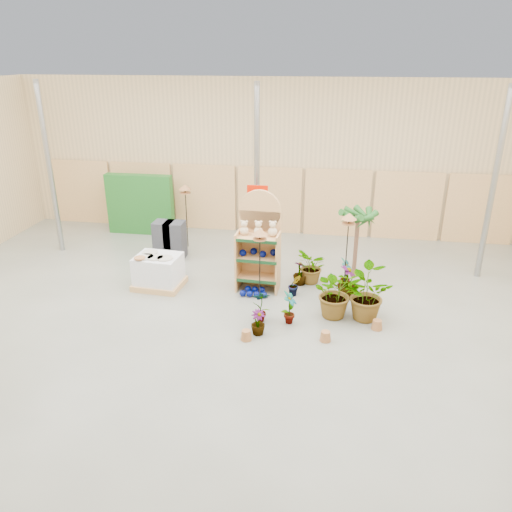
{
  "coord_description": "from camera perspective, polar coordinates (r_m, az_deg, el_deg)",
  "views": [
    {
      "loc": [
        1.9,
        -8.41,
        5.12
      ],
      "look_at": [
        0.3,
        1.5,
        1.0
      ],
      "focal_mm": 35.0,
      "sensor_mm": 36.0,
      "label": 1
    }
  ],
  "objects": [
    {
      "name": "trellis_stock",
      "position": [
        15.35,
        -13.09,
        5.77
      ],
      "size": [
        2.0,
        0.3,
        1.8
      ],
      "primitive_type": "cube",
      "color": "#1D5F1E",
      "rests_on": "ground"
    },
    {
      "name": "potted_plant_2",
      "position": [
        10.4,
        9.15,
        -4.13
      ],
      "size": [
        1.18,
        1.09,
        1.08
      ],
      "primitive_type": "imported",
      "rotation": [
        0.0,
        0.0,
        0.3
      ],
      "color": "#1D511A",
      "rests_on": "ground"
    },
    {
      "name": "potted_plant_0",
      "position": [
        10.15,
        0.62,
        -5.72
      ],
      "size": [
        0.41,
        0.31,
        0.7
      ],
      "primitive_type": "imported",
      "rotation": [
        0.0,
        0.0,
        3.31
      ],
      "color": "#1D511A",
      "rests_on": "ground"
    },
    {
      "name": "display_shelf",
      "position": [
        11.36,
        0.36,
        1.33
      ],
      "size": [
        0.99,
        0.65,
        2.31
      ],
      "rotation": [
        0.0,
        0.0,
        -0.05
      ],
      "color": "tan",
      "rests_on": "ground"
    },
    {
      "name": "gazing_balls_floor",
      "position": [
        11.33,
        -0.23,
        -4.15
      ],
      "size": [
        0.63,
        0.39,
        0.15
      ],
      "color": "#020B54",
      "rests_on": "ground"
    },
    {
      "name": "charcoal_planters",
      "position": [
        13.42,
        -9.83,
        1.83
      ],
      "size": [
        0.8,
        0.5,
        1.0
      ],
      "color": "#25262B",
      "rests_on": "ground"
    },
    {
      "name": "potted_plant_3",
      "position": [
        11.29,
        10.37,
        -2.93
      ],
      "size": [
        0.46,
        0.46,
        0.76
      ],
      "primitive_type": "imported",
      "rotation": [
        0.0,
        0.0,
        1.65
      ],
      "color": "#1D511A",
      "rests_on": "ground"
    },
    {
      "name": "room",
      "position": [
        9.95,
        -2.26,
        5.31
      ],
      "size": [
        15.2,
        12.1,
        4.7
      ],
      "color": "slate",
      "rests_on": "ground"
    },
    {
      "name": "teddy_bears",
      "position": [
        11.12,
        0.4,
        3.06
      ],
      "size": [
        0.85,
        0.21,
        0.35
      ],
      "color": "beige",
      "rests_on": "display_shelf"
    },
    {
      "name": "offer_sign",
      "position": [
        12.07,
        0.18,
        5.2
      ],
      "size": [
        0.5,
        0.08,
        2.2
      ],
      "color": "gray",
      "rests_on": "ground"
    },
    {
      "name": "potted_plant_7",
      "position": [
        9.75,
        0.24,
        -7.62
      ],
      "size": [
        0.4,
        0.4,
        0.51
      ],
      "primitive_type": "imported",
      "rotation": [
        0.0,
        0.0,
        0.64
      ],
      "color": "#1D511A",
      "rests_on": "ground"
    },
    {
      "name": "potted_plant_5",
      "position": [
        11.27,
        4.41,
        -3.32
      ],
      "size": [
        0.34,
        0.31,
        0.52
      ],
      "primitive_type": "imported",
      "rotation": [
        0.0,
        0.0,
        0.31
      ],
      "color": "#1D511A",
      "rests_on": "ground"
    },
    {
      "name": "bird_table_back",
      "position": [
        13.79,
        -8.12,
        7.59
      ],
      "size": [
        0.34,
        0.34,
        1.8
      ],
      "color": "black",
      "rests_on": "ground"
    },
    {
      "name": "bird_table_front",
      "position": [
        10.54,
        0.44,
        2.52
      ],
      "size": [
        0.34,
        0.34,
        1.68
      ],
      "color": "black",
      "rests_on": "ground"
    },
    {
      "name": "bird_table_right",
      "position": [
        11.06,
        10.58,
        4.18
      ],
      "size": [
        0.34,
        0.34,
        1.89
      ],
      "color": "black",
      "rests_on": "ground"
    },
    {
      "name": "potted_plant_8",
      "position": [
        10.09,
        3.83,
        -5.91
      ],
      "size": [
        0.34,
        0.43,
        0.72
      ],
      "primitive_type": "imported",
      "rotation": [
        0.0,
        0.0,
        1.33
      ],
      "color": "#1D511A",
      "rests_on": "ground"
    },
    {
      "name": "potted_plant_6",
      "position": [
        11.83,
        6.42,
        -1.25
      ],
      "size": [
        0.81,
        0.89,
        0.84
      ],
      "primitive_type": "imported",
      "rotation": [
        0.0,
        0.0,
        4.94
      ],
      "color": "#1D511A",
      "rests_on": "ground"
    },
    {
      "name": "pallet_stack",
      "position": [
        11.83,
        -11.08,
        -1.73
      ],
      "size": [
        1.16,
        0.99,
        0.81
      ],
      "rotation": [
        0.0,
        0.0,
        -0.08
      ],
      "color": "tan",
      "rests_on": "ground"
    },
    {
      "name": "potted_plant_4",
      "position": [
        11.73,
        10.2,
        -1.94
      ],
      "size": [
        0.36,
        0.45,
        0.75
      ],
      "primitive_type": "imported",
      "rotation": [
        0.0,
        0.0,
        1.31
      ],
      "color": "#1D511A",
      "rests_on": "ground"
    },
    {
      "name": "potted_plant_10",
      "position": [
        10.41,
        12.25,
        -4.26
      ],
      "size": [
        1.29,
        1.32,
        1.11
      ],
      "primitive_type": "imported",
      "rotation": [
        0.0,
        0.0,
        2.19
      ],
      "color": "#1D511A",
      "rests_on": "ground"
    },
    {
      "name": "potted_plant_11",
      "position": [
        11.79,
        5.06,
        -1.93
      ],
      "size": [
        0.46,
        0.46,
        0.6
      ],
      "primitive_type": "imported",
      "rotation": [
        0.0,
        0.0,
        2.56
      ],
      "color": "#1D511A",
      "rests_on": "ground"
    },
    {
      "name": "gazing_balls_shelf",
      "position": [
        11.29,
        0.25,
        0.39
      ],
      "size": [
        0.85,
        0.29,
        0.16
      ],
      "color": "#020B54",
      "rests_on": "display_shelf"
    },
    {
      "name": "palm",
      "position": [
        11.89,
        11.61,
        4.49
      ],
      "size": [
        0.7,
        0.7,
        1.84
      ],
      "color": "brown",
      "rests_on": "ground"
    }
  ]
}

